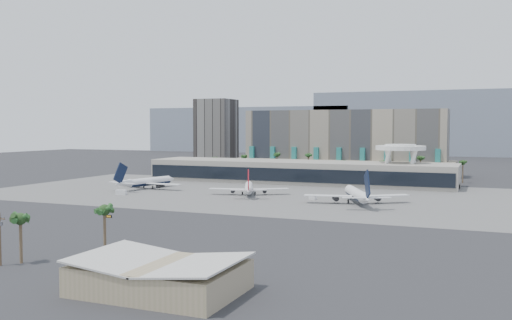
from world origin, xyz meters
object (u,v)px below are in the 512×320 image
at_px(airliner_left, 147,182).
at_px(taxiway_sign, 109,216).
at_px(airliner_right, 357,194).
at_px(utility_pole, 0,234).
at_px(airliner_centre, 249,188).
at_px(service_vehicle_a, 121,192).
at_px(service_vehicle_b, 313,198).

bearing_deg(airliner_left, taxiway_sign, -51.97).
bearing_deg(airliner_right, utility_pole, -134.79).
height_order(airliner_centre, service_vehicle_a, airliner_centre).
bearing_deg(airliner_centre, airliner_left, 152.58).
distance_m(utility_pole, taxiway_sign, 68.05).
bearing_deg(taxiway_sign, service_vehicle_a, 116.59).
distance_m(airliner_right, service_vehicle_a, 106.76).
xyz_separation_m(utility_pole, airliner_right, (51.47, 132.59, -3.28)).
bearing_deg(airliner_left, service_vehicle_b, 6.80).
relative_size(airliner_centre, airliner_right, 0.85).
relative_size(airliner_left, taxiway_sign, 19.30).
bearing_deg(service_vehicle_a, airliner_centre, 7.66).
relative_size(service_vehicle_a, taxiway_sign, 2.25).
height_order(airliner_centre, service_vehicle_b, airliner_centre).
bearing_deg(airliner_right, service_vehicle_b, 140.85).
height_order(utility_pole, service_vehicle_a, utility_pole).
relative_size(utility_pole, taxiway_sign, 5.70).
height_order(utility_pole, airliner_left, airliner_left).
height_order(airliner_centre, airliner_right, airliner_right).
xyz_separation_m(airliner_right, service_vehicle_b, (-20.33, 5.67, -3.08)).
height_order(airliner_left, service_vehicle_a, airliner_left).
bearing_deg(utility_pole, service_vehicle_b, 77.31).
bearing_deg(airliner_centre, taxiway_sign, -126.10).
distance_m(airliner_left, service_vehicle_a, 26.96).
xyz_separation_m(service_vehicle_b, taxiway_sign, (-50.42, -73.34, -0.31)).
bearing_deg(service_vehicle_a, taxiway_sign, -72.13).
distance_m(service_vehicle_b, taxiway_sign, 88.99).
relative_size(airliner_left, airliner_right, 0.98).
height_order(airliner_left, service_vehicle_b, airliner_left).
distance_m(utility_pole, airliner_left, 158.82).
relative_size(airliner_right, service_vehicle_a, 8.77).
bearing_deg(airliner_centre, service_vehicle_b, -30.99).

